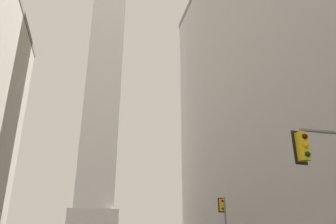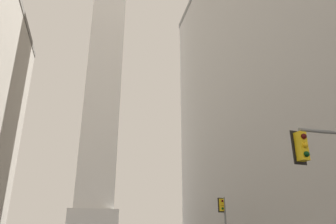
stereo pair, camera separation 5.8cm
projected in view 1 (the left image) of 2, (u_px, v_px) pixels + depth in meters
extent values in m
cube|color=#B2AFAA|center=(314.00, 72.00, 38.86)|extent=(20.35, 44.18, 40.15)
cube|color=white|center=(106.00, 41.00, 66.98)|extent=(6.40, 6.40, 66.66)
cube|color=yellow|center=(303.00, 146.00, 12.33)|extent=(0.38, 0.38, 1.10)
cube|color=black|center=(299.00, 148.00, 12.49)|extent=(0.58, 0.10, 1.32)
sphere|color=#410907|center=(305.00, 136.00, 12.29)|extent=(0.22, 0.22, 0.22)
sphere|color=yellow|center=(306.00, 145.00, 12.16)|extent=(0.22, 0.22, 0.22)
sphere|color=#073410|center=(308.00, 154.00, 12.04)|extent=(0.22, 0.22, 0.22)
cube|color=yellow|center=(222.00, 205.00, 30.44)|extent=(0.37, 0.37, 1.10)
cube|color=black|center=(221.00, 205.00, 30.59)|extent=(0.58, 0.08, 1.32)
sphere|color=#410907|center=(222.00, 201.00, 30.39)|extent=(0.22, 0.22, 0.22)
sphere|color=yellow|center=(223.00, 205.00, 30.27)|extent=(0.22, 0.22, 0.22)
sphere|color=#073410|center=(223.00, 209.00, 30.14)|extent=(0.22, 0.22, 0.22)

